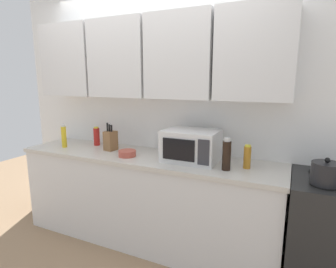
% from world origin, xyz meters
% --- Properties ---
extents(wall_back_with_cabinets, '(3.49, 0.38, 2.60)m').
position_xyz_m(wall_back_with_cabinets, '(0.00, -0.07, 1.58)').
color(wall_back_with_cabinets, white).
rests_on(wall_back_with_cabinets, ground_plane).
extents(counter_run, '(2.62, 0.63, 0.90)m').
position_xyz_m(counter_run, '(0.00, -0.30, 0.45)').
color(counter_run, silver).
rests_on(counter_run, ground_plane).
extents(kettle, '(0.19, 0.19, 0.19)m').
position_xyz_m(kettle, '(1.52, -0.46, 0.99)').
color(kettle, black).
rests_on(kettle, stove_range).
extents(microwave, '(0.48, 0.37, 0.28)m').
position_xyz_m(microwave, '(0.48, -0.28, 1.04)').
color(microwave, silver).
rests_on(microwave, counter_run).
extents(knife_block, '(0.12, 0.13, 0.29)m').
position_xyz_m(knife_block, '(-0.41, -0.28, 1.00)').
color(knife_block, brown).
rests_on(knife_block, counter_run).
extents(bottle_amber_vinegar, '(0.06, 0.06, 0.20)m').
position_xyz_m(bottle_amber_vinegar, '(0.97, -0.29, 1.00)').
color(bottle_amber_vinegar, '#AD701E').
rests_on(bottle_amber_vinegar, counter_run).
extents(bottle_yellow_mustard, '(0.05, 0.05, 0.25)m').
position_xyz_m(bottle_yellow_mustard, '(-0.95, -0.39, 1.02)').
color(bottle_yellow_mustard, gold).
rests_on(bottle_yellow_mustard, counter_run).
extents(bottle_red_sauce, '(0.07, 0.07, 0.21)m').
position_xyz_m(bottle_red_sauce, '(-0.69, -0.16, 1.00)').
color(bottle_red_sauce, red).
rests_on(bottle_red_sauce, counter_run).
extents(bottle_soy_dark, '(0.07, 0.07, 0.27)m').
position_xyz_m(bottle_soy_dark, '(0.82, -0.41, 1.03)').
color(bottle_soy_dark, black).
rests_on(bottle_soy_dark, counter_run).
extents(bowl_ceramic_small, '(0.17, 0.17, 0.06)m').
position_xyz_m(bowl_ceramic_small, '(-0.13, -0.40, 0.93)').
color(bowl_ceramic_small, '#B24C3D').
rests_on(bowl_ceramic_small, counter_run).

